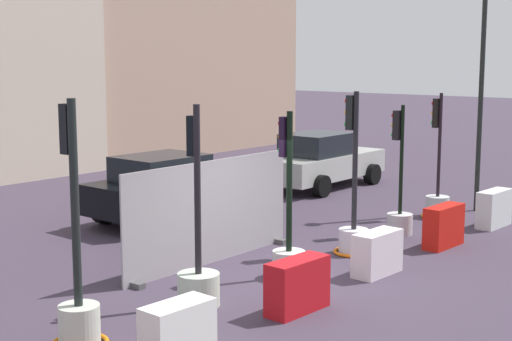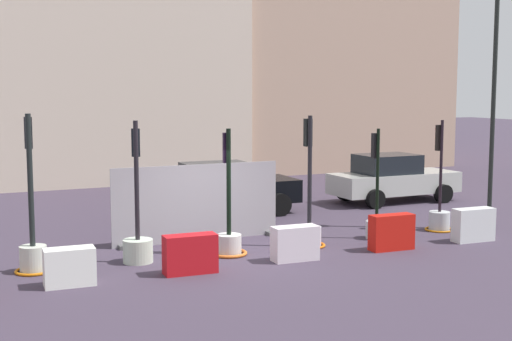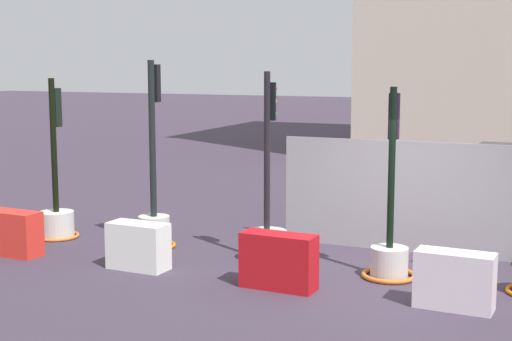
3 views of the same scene
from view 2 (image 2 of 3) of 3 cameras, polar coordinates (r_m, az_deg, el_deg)
name	(u,v)px [view 2 (image 2 of 3)]	position (r m, az deg, el deg)	size (l,w,h in m)	color
ground_plane	(229,257)	(16.74, -2.23, -6.97)	(120.00, 120.00, 0.00)	#3F3444
traffic_light_1	(33,243)	(15.97, -17.57, -5.59)	(0.80, 0.80, 3.42)	beige
traffic_light_2	(138,238)	(16.32, -9.52, -5.40)	(0.68, 0.68, 3.23)	beige
traffic_light_3	(229,234)	(16.84, -2.21, -5.16)	(0.87, 0.87, 3.01)	silver
traffic_light_4	(309,222)	(17.74, 4.30, -4.17)	(0.82, 0.82, 3.28)	silver
traffic_light_5	(376,216)	(18.89, 9.68, -3.63)	(0.57, 0.57, 2.90)	silver
traffic_light_6	(439,212)	(20.32, 14.57, -3.25)	(0.79, 0.79, 3.07)	silver
construction_barrier_1	(70,267)	(14.75, -14.81, -7.53)	(1.02, 0.51, 0.77)	white
construction_barrier_2	(190,254)	(15.26, -5.33, -6.73)	(1.16, 0.48, 0.84)	red
construction_barrier_3	(295,243)	(16.34, 3.17, -5.88)	(1.08, 0.49, 0.80)	silver
construction_barrier_4	(392,232)	(17.66, 10.88, -4.91)	(1.13, 0.43, 0.88)	red
construction_barrier_5	(473,225)	(19.15, 17.12, -4.21)	(1.13, 0.45, 0.86)	silver
car_silver_hatchback	(392,179)	(24.99, 10.94, -0.64)	(4.55, 2.12, 1.67)	#B7B8B0
car_black_sedan	(226,188)	(22.14, -2.46, -1.43)	(4.37, 2.21, 1.63)	black
building_corner_block	(310,20)	(37.62, 4.35, 12.03)	(12.22, 9.63, 14.88)	tan
street_lamp_post	(495,74)	(20.66, 18.68, 7.38)	(0.36, 0.36, 6.82)	black
site_fence_panel	(197,205)	(18.29, -4.76, -2.76)	(4.48, 0.50, 2.00)	#A09BA1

